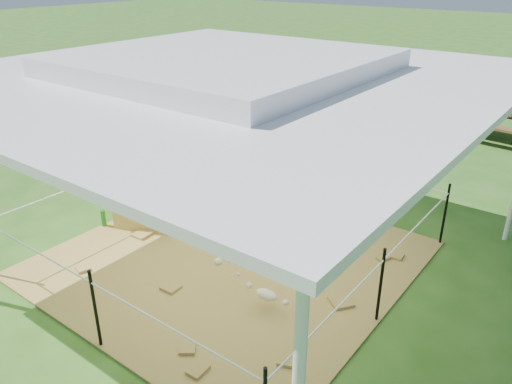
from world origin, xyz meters
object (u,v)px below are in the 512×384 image
Objects in this scene: woman at (147,168)px; pony at (275,209)px; picnic_table_near at (494,123)px; foal at (266,293)px; straw_bale at (148,213)px; green_bottle at (103,218)px.

pony is (1.72, 0.95, -0.56)m from woman.
woman is 8.67m from picnic_table_near.
pony is 1.24× the size of foal.
foal is (2.79, -0.60, 0.02)m from straw_bale.
picnic_table_near is (3.17, 8.04, -0.64)m from woman.
picnic_table_near reaches higher than green_bottle.
picnic_table_near reaches higher than straw_bale.
woman reaches higher than foal.
foal reaches higher than green_bottle.
straw_bale is 0.72m from green_bottle.
woman is 1.09× the size of pony.
woman reaches higher than straw_bale.
green_bottle is at bearing -79.77° from woman.
picnic_table_near is (0.47, 8.65, 0.13)m from foal.
pony reaches higher than straw_bale.
pony is at bearing 94.44° from woman.
pony is at bearing -96.04° from picnic_table_near.
woman is 2.04m from pony.
woman reaches higher than pony.
foal is (2.69, -0.60, -0.78)m from woman.
straw_bale is 0.91× the size of pony.
green_bottle is at bearing 118.89° from pony.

